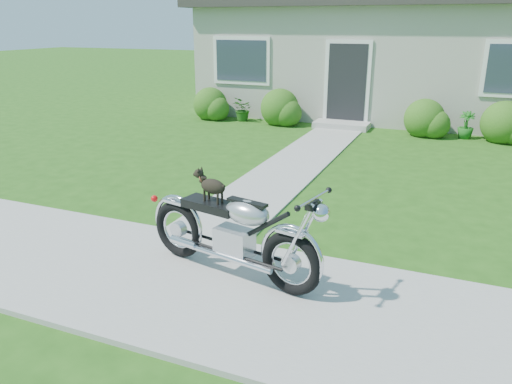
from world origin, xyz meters
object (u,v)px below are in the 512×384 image
potted_plant_right (466,125)px  motorcycle_with_dog (234,232)px  house (422,38)px  potted_plant_left (243,109)px

potted_plant_right → motorcycle_with_dog: (-2.16, -8.26, 0.22)m
house → motorcycle_with_dog: (-0.68, -11.71, -1.62)m
potted_plant_left → motorcycle_with_dog: motorcycle_with_dog is taller
house → potted_plant_right: 4.17m
potted_plant_left → motorcycle_with_dog: bearing=-66.6°
potted_plant_right → potted_plant_left: bearing=180.0°
house → potted_plant_left: 5.78m
house → potted_plant_right: bearing=-66.8°
motorcycle_with_dog → potted_plant_right: bearing=87.3°
house → potted_plant_right: size_ratio=19.62×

